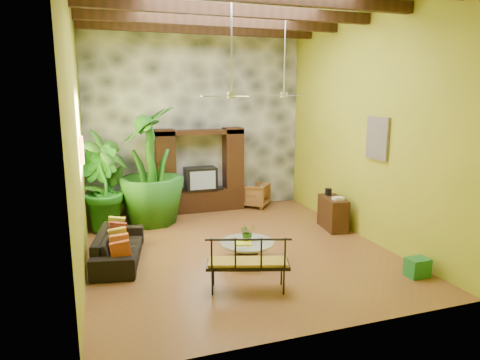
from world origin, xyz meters
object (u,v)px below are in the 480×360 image
object	(u,v)px
iron_bench	(249,261)
green_bin	(417,267)
ceiling_fan_back	(284,86)
wicker_armchair	(255,195)
tall_plant_b	(100,188)
coffee_table	(247,249)
sofa	(119,247)
tall_plant_a	(107,179)
entertainment_center	(200,177)
tall_plant_c	(150,166)
ceiling_fan_front	(232,84)
side_console	(333,213)

from	to	relation	value
iron_bench	green_bin	xyz separation A→B (m)	(3.07, -0.39, -0.38)
ceiling_fan_back	wicker_armchair	size ratio (longest dim) A/B	2.46
tall_plant_b	coffee_table	bearing A→B (deg)	-48.33
sofa	green_bin	world-z (taller)	sofa
tall_plant_a	sofa	bearing A→B (deg)	-87.63
entertainment_center	tall_plant_c	bearing A→B (deg)	-152.01
coffee_table	iron_bench	bearing A→B (deg)	-107.87
ceiling_fan_front	wicker_armchair	world-z (taller)	ceiling_fan_front
coffee_table	side_console	xyz separation A→B (m)	(2.66, 1.29, 0.13)
tall_plant_c	green_bin	bearing A→B (deg)	-49.36
tall_plant_c	coffee_table	world-z (taller)	tall_plant_c
ceiling_fan_front	green_bin	bearing A→B (deg)	-35.11
green_bin	entertainment_center	bearing A→B (deg)	115.56
sofa	iron_bench	bearing A→B (deg)	-126.07
entertainment_center	side_console	size ratio (longest dim) A/B	2.49
sofa	iron_bench	world-z (taller)	iron_bench
ceiling_fan_back	tall_plant_b	size ratio (longest dim) A/B	0.91
entertainment_center	coffee_table	distance (m)	3.96
tall_plant_b	coffee_table	size ratio (longest dim) A/B	1.96
ceiling_fan_back	green_bin	xyz separation A→B (m)	(1.05, -3.60, -3.23)
ceiling_fan_front	iron_bench	size ratio (longest dim) A/B	1.29
ceiling_fan_front	coffee_table	distance (m)	3.17
sofa	wicker_armchair	xyz separation A→B (m)	(3.97, 3.04, 0.05)
coffee_table	green_bin	bearing A→B (deg)	-31.65
tall_plant_b	side_console	xyz separation A→B (m)	(5.30, -1.68, -0.64)
coffee_table	wicker_armchair	bearing A→B (deg)	67.37
ceiling_fan_front	tall_plant_c	bearing A→B (deg)	114.23
sofa	green_bin	bearing A→B (deg)	-105.70
tall_plant_b	tall_plant_c	xyz separation A→B (m)	(1.20, 0.17, 0.44)
tall_plant_a	green_bin	distance (m)	7.13
ceiling_fan_front	side_console	size ratio (longest dim) A/B	1.93
entertainment_center	ceiling_fan_back	xyz separation A→B (m)	(1.60, -1.94, 2.44)
tall_plant_c	green_bin	xyz separation A→B (m)	(4.10, -4.77, -1.30)
ceiling_fan_front	ceiling_fan_back	xyz separation A→B (m)	(1.80, 1.60, 0.00)
tall_plant_b	iron_bench	bearing A→B (deg)	-62.09
tall_plant_c	side_console	xyz separation A→B (m)	(4.10, -1.84, -1.08)
ceiling_fan_back	wicker_armchair	bearing A→B (deg)	90.30
tall_plant_b	side_console	bearing A→B (deg)	-17.55
tall_plant_a	side_console	bearing A→B (deg)	-20.41
ceiling_fan_back	tall_plant_a	size ratio (longest dim) A/B	0.78
coffee_table	side_console	size ratio (longest dim) A/B	1.09
wicker_armchair	coffee_table	bearing A→B (deg)	16.53
ceiling_fan_front	green_bin	distance (m)	4.75
ceiling_fan_front	tall_plant_b	size ratio (longest dim) A/B	0.91
sofa	tall_plant_b	size ratio (longest dim) A/B	0.99
entertainment_center	green_bin	bearing A→B (deg)	-64.44
wicker_armchair	green_bin	distance (m)	5.59
sofa	coffee_table	size ratio (longest dim) A/B	1.94
wicker_armchair	coffee_table	world-z (taller)	wicker_armchair
entertainment_center	tall_plant_c	world-z (taller)	tall_plant_c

